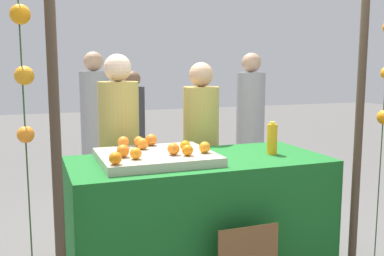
{
  "coord_description": "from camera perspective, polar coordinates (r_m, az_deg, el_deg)",
  "views": [
    {
      "loc": [
        -1.11,
        -2.86,
        1.55
      ],
      "look_at": [
        0.0,
        0.15,
        1.09
      ],
      "focal_mm": 41.12,
      "sensor_mm": 36.0,
      "label": 1
    }
  ],
  "objects": [
    {
      "name": "orange_0",
      "position": [
        3.18,
        -6.44,
        -2.04
      ],
      "size": [
        0.08,
        0.08,
        0.08
      ],
      "primitive_type": "sphere",
      "color": "orange",
      "rests_on": "orange_tray"
    },
    {
      "name": "crowd_person_0",
      "position": [
        5.33,
        7.54,
        -0.13
      ],
      "size": [
        0.34,
        0.34,
        1.69
      ],
      "color": "#99999E",
      "rests_on": "ground_plane"
    },
    {
      "name": "orange_3",
      "position": [
        3.32,
        -5.33,
        -1.54
      ],
      "size": [
        0.09,
        0.09,
        0.09
      ],
      "primitive_type": "sphere",
      "color": "orange",
      "rests_on": "orange_tray"
    },
    {
      "name": "orange_1",
      "position": [
        3.03,
        1.73,
        -2.52
      ],
      "size": [
        0.08,
        0.08,
        0.08
      ],
      "primitive_type": "sphere",
      "color": "orange",
      "rests_on": "orange_tray"
    },
    {
      "name": "orange_4",
      "position": [
        3.11,
        -0.9,
        -2.29
      ],
      "size": [
        0.07,
        0.07,
        0.07
      ],
      "primitive_type": "sphere",
      "color": "orange",
      "rests_on": "orange_tray"
    },
    {
      "name": "orange_2",
      "position": [
        2.96,
        -2.42,
        -2.72
      ],
      "size": [
        0.08,
        0.08,
        0.08
      ],
      "primitive_type": "sphere",
      "color": "orange",
      "rests_on": "orange_tray"
    },
    {
      "name": "crowd_person_2",
      "position": [
        5.44,
        -12.42,
        -0.0
      ],
      "size": [
        0.34,
        0.34,
        1.71
      ],
      "color": "#99999E",
      "rests_on": "ground_plane"
    },
    {
      "name": "orange_10",
      "position": [
        2.72,
        -9.91,
        -3.89
      ],
      "size": [
        0.08,
        0.08,
        0.08
      ],
      "primitive_type": "sphere",
      "color": "orange",
      "rests_on": "orange_tray"
    },
    {
      "name": "vendor_left",
      "position": [
        3.69,
        -9.35,
        -4.27
      ],
      "size": [
        0.33,
        0.33,
        1.64
      ],
      "color": "tan",
      "rests_on": "ground_plane"
    },
    {
      "name": "garland_strand_left",
      "position": [
        2.41,
        -21.22,
        9.21
      ],
      "size": [
        0.11,
        0.12,
        2.2
      ],
      "color": "#2D4C23",
      "rests_on": "ground_plane"
    },
    {
      "name": "orange_5",
      "position": [
        3.29,
        -6.92,
        -1.75
      ],
      "size": [
        0.08,
        0.08,
        0.08
      ],
      "primitive_type": "sphere",
      "color": "orange",
      "rests_on": "orange_tray"
    },
    {
      "name": "orange_tray",
      "position": [
        3.06,
        -4.67,
        -3.77
      ],
      "size": [
        0.78,
        0.67,
        0.06
      ],
      "primitive_type": "cube",
      "color": "#B2AD99",
      "rests_on": "stall_counter"
    },
    {
      "name": "canopy_post_left",
      "position": [
        2.44,
        -17.26,
        -1.55
      ],
      "size": [
        0.06,
        0.06,
        2.31
      ],
      "primitive_type": "cylinder",
      "color": "#473828",
      "rests_on": "ground_plane"
    },
    {
      "name": "juice_bottle",
      "position": [
        3.34,
        10.36,
        -1.38
      ],
      "size": [
        0.08,
        0.08,
        0.24
      ],
      "color": "orange",
      "rests_on": "stall_counter"
    },
    {
      "name": "canopy_post_right",
      "position": [
        3.22,
        20.86,
        0.57
      ],
      "size": [
        0.06,
        0.06,
        2.31
      ],
      "primitive_type": "cylinder",
      "color": "#473828",
      "rests_on": "ground_plane"
    },
    {
      "name": "orange_7",
      "position": [
        2.92,
        -8.95,
        -2.96
      ],
      "size": [
        0.08,
        0.08,
        0.08
      ],
      "primitive_type": "sphere",
      "color": "orange",
      "rests_on": "orange_tray"
    },
    {
      "name": "orange_6",
      "position": [
        2.93,
        -0.58,
        -2.9
      ],
      "size": [
        0.08,
        0.08,
        0.08
      ],
      "primitive_type": "sphere",
      "color": "orange",
      "rests_on": "orange_tray"
    },
    {
      "name": "orange_9",
      "position": [
        3.25,
        -8.89,
        -1.83
      ],
      "size": [
        0.08,
        0.08,
        0.08
      ],
      "primitive_type": "sphere",
      "color": "orange",
      "rests_on": "orange_tray"
    },
    {
      "name": "crowd_person_1",
      "position": [
        5.66,
        -7.59,
        -0.67
      ],
      "size": [
        0.3,
        0.3,
        1.48
      ],
      "color": "#333338",
      "rests_on": "ground_plane"
    },
    {
      "name": "vendor_right",
      "position": [
        3.92,
        1.16,
        -3.86
      ],
      "size": [
        0.32,
        0.32,
        1.58
      ],
      "color": "tan",
      "rests_on": "ground_plane"
    },
    {
      "name": "orange_8",
      "position": [
        2.85,
        -7.3,
        -3.29
      ],
      "size": [
        0.08,
        0.08,
        0.08
      ],
      "primitive_type": "sphere",
      "color": "orange",
      "rests_on": "orange_tray"
    },
    {
      "name": "stall_counter",
      "position": [
        3.27,
        0.93,
        -11.64
      ],
      "size": [
        1.83,
        0.84,
        0.89
      ],
      "primitive_type": "cube",
      "color": "#196023",
      "rests_on": "ground_plane"
    }
  ]
}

